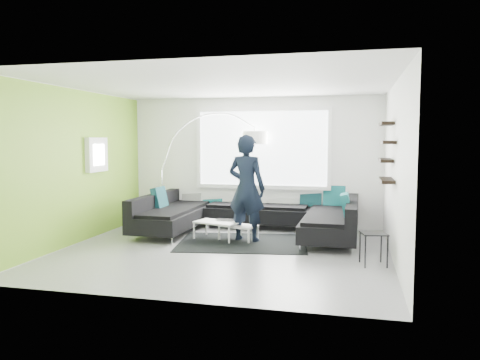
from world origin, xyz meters
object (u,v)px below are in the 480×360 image
Objects in this scene: arc_lamp at (161,170)px; laptop at (224,220)px; side_table at (373,249)px; sectional_sofa at (249,215)px; coffee_table at (228,231)px; person at (247,188)px.

arc_lamp is 2.05m from laptop.
sectional_sofa is at bearing 142.42° from side_table.
laptop is (-0.09, 0.07, 0.19)m from coffee_table.
coffee_table is 2.23m from arc_lamp.
sectional_sofa is 0.82m from person.
side_table is 0.25× the size of person.
coffee_table is 0.43× the size of arc_lamp.
person is (2.09, -0.93, -0.24)m from arc_lamp.
side_table is at bearing -36.56° from sectional_sofa.
arc_lamp is (-1.73, 0.94, 1.06)m from coffee_table.
laptop is (-2.69, 1.28, 0.11)m from side_table.
laptop is at bearing 154.48° from side_table.
sectional_sofa is 1.71× the size of arc_lamp.
side_table reaches higher than coffee_table.
person is 0.78m from laptop.
person reaches higher than laptop.
coffee_table is at bearing 155.06° from side_table.
coffee_table is at bearing 13.90° from person.
person reaches higher than side_table.
laptop is at bearing 4.29° from person.
laptop reaches higher than coffee_table.
laptop is at bearing -126.63° from sectional_sofa.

